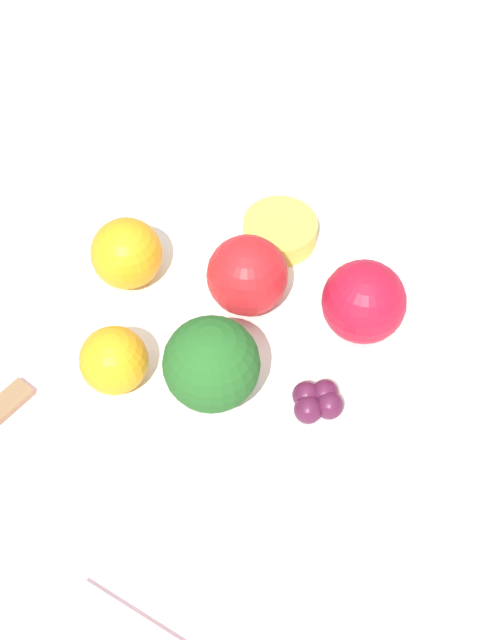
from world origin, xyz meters
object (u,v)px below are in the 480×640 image
Objects in this scene: bowl at (240,346)px; apple_red at (247,275)px; apple_green at (364,302)px; grape_cluster at (317,401)px; orange_back at (127,253)px; small_cup at (280,231)px; orange_front at (114,360)px; broccoli at (211,365)px.

bowl is 0.05m from apple_red.
apple_green is 1.63× the size of grape_cluster.
orange_back is at bearing 179.92° from bowl.
bowl is at bearing -79.22° from small_cup.
grape_cluster is 0.14m from small_cup.
grape_cluster is (0.12, 0.05, -0.01)m from orange_front.
apple_red is (-0.01, 0.02, 0.05)m from bowl.
orange_front reaches higher than small_cup.
apple_green reaches higher than small_cup.
broccoli is 1.28× the size of apple_red.
broccoli reaches higher than orange_front.
apple_red is at bearing 15.83° from orange_back.
apple_green is at bearing 45.20° from orange_front.
grape_cluster is (0.07, -0.03, 0.03)m from bowl.
apple_red reaches higher than small_cup.
orange_back is at bearing -164.17° from apple_red.
orange_front is 0.84× the size of small_cup.
orange_back is (-0.08, -0.02, -0.00)m from apple_red.
apple_green is 0.17m from orange_front.
broccoli reaches higher than small_cup.
orange_front is at bearing -134.80° from apple_green.
orange_back is (-0.09, 0.00, 0.05)m from bowl.
broccoli is at bearing -77.08° from bowl.
bowl is 0.10m from orange_back.
broccoli is at bearing -75.27° from apple_red.
apple_green is 0.07m from grape_cluster.
broccoli is 1.58× the size of orange_front.
orange_back is 0.93× the size of small_cup.
broccoli is 0.08m from apple_red.
small_cup is at bearing 97.42° from apple_red.
grape_cluster is at bearing 20.74° from orange_front.
bowl is 4.87× the size of orange_back.
broccoli is 0.07m from grape_cluster.
orange_back is at bearing 118.47° from orange_front.
grape_cluster is at bearing -21.77° from bowl.
bowl is at bearing -148.41° from apple_green.
bowl is at bearing -70.97° from apple_red.
broccoli is at bearing -119.39° from apple_green.
orange_front is at bearing -101.60° from small_cup.
bowl is 0.10m from orange_front.
apple_red is at bearing -82.58° from small_cup.
orange_back is at bearing 150.92° from broccoli.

